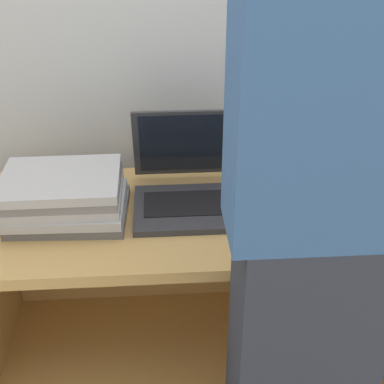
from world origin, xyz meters
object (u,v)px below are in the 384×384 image
laptop_stack_right (311,191)px  person (320,212)px  laptop_stack_left (64,196)px  laptop_open (189,186)px

laptop_stack_right → person: (-0.13, -0.46, 0.22)m
laptop_stack_right → person: 0.53m
laptop_stack_left → laptop_stack_right: bearing=0.1°
laptop_stack_left → laptop_open: bearing=8.9°
laptop_stack_left → person: 0.80m
laptop_open → laptop_stack_left: bearing=-171.1°
person → laptop_stack_left: bearing=143.4°
person → laptop_open: bearing=115.3°
laptop_open → person: bearing=-64.7°
laptop_stack_left → laptop_stack_right: laptop_stack_left is taller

